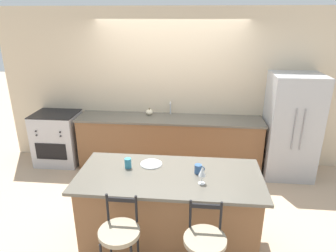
% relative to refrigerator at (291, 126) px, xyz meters
% --- Properties ---
extents(ground_plane, '(18.00, 18.00, 0.00)m').
position_rel_refrigerator_xyz_m(ground_plane, '(-1.99, -0.29, -0.86)').
color(ground_plane, tan).
extents(wall_back, '(6.00, 0.07, 2.70)m').
position_rel_refrigerator_xyz_m(wall_back, '(-1.99, 0.38, 0.49)').
color(wall_back, beige).
rests_on(wall_back, ground_plane).
extents(back_counter, '(3.15, 0.64, 0.92)m').
position_rel_refrigerator_xyz_m(back_counter, '(-1.99, 0.07, -0.40)').
color(back_counter, brown).
rests_on(back_counter, ground_plane).
extents(sink_faucet, '(0.02, 0.13, 0.22)m').
position_rel_refrigerator_xyz_m(sink_faucet, '(-1.99, 0.26, 0.20)').
color(sink_faucet, '#ADAFB5').
rests_on(sink_faucet, back_counter).
extents(kitchen_island, '(2.02, 0.93, 0.93)m').
position_rel_refrigerator_xyz_m(kitchen_island, '(-1.81, -1.87, -0.39)').
color(kitchen_island, brown).
rests_on(kitchen_island, ground_plane).
extents(refrigerator, '(0.78, 0.74, 1.71)m').
position_rel_refrigerator_xyz_m(refrigerator, '(0.00, 0.00, 0.00)').
color(refrigerator, '#ADAFB5').
rests_on(refrigerator, ground_plane).
extents(oven_range, '(0.76, 0.65, 0.94)m').
position_rel_refrigerator_xyz_m(oven_range, '(-4.01, 0.04, -0.39)').
color(oven_range, '#B7B7BC').
rests_on(oven_range, ground_plane).
extents(bar_stool_near, '(0.38, 0.38, 1.03)m').
position_rel_refrigerator_xyz_m(bar_stool_near, '(-2.19, -2.60, -0.25)').
color(bar_stool_near, black).
rests_on(bar_stool_near, ground_plane).
extents(bar_stool_far, '(0.38, 0.38, 1.03)m').
position_rel_refrigerator_xyz_m(bar_stool_far, '(-1.43, -2.62, -0.25)').
color(bar_stool_far, black).
rests_on(bar_stool_far, ground_plane).
extents(dinner_plate, '(0.25, 0.25, 0.02)m').
position_rel_refrigerator_xyz_m(dinner_plate, '(-2.04, -1.66, 0.08)').
color(dinner_plate, white).
rests_on(dinner_plate, kitchen_island).
extents(wine_glass, '(0.08, 0.08, 0.19)m').
position_rel_refrigerator_xyz_m(wine_glass, '(-1.46, -2.02, 0.21)').
color(wine_glass, white).
rests_on(wine_glass, kitchen_island).
extents(coffee_mug, '(0.11, 0.08, 0.10)m').
position_rel_refrigerator_xyz_m(coffee_mug, '(-1.50, -1.81, 0.12)').
color(coffee_mug, '#335689').
rests_on(coffee_mug, kitchen_island).
extents(tumbler_cup, '(0.08, 0.08, 0.12)m').
position_rel_refrigerator_xyz_m(tumbler_cup, '(-2.29, -1.76, 0.13)').
color(tumbler_cup, teal).
rests_on(tumbler_cup, kitchen_island).
extents(pumpkin_decoration, '(0.12, 0.12, 0.12)m').
position_rel_refrigerator_xyz_m(pumpkin_decoration, '(-2.35, 0.19, 0.11)').
color(pumpkin_decoration, beige).
rests_on(pumpkin_decoration, back_counter).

